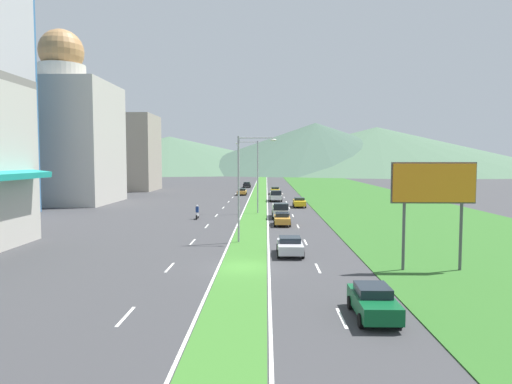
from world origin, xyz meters
The scene contains 41 objects.
ground_plane centered at (0.00, 0.00, 0.00)m, with size 600.00×600.00×0.00m, color #38383A.
grass_median centered at (0.00, 60.00, 0.03)m, with size 3.20×240.00×0.06m, color #387028.
grass_verge_right centered at (20.60, 60.00, 0.03)m, with size 24.00×240.00×0.06m, color #2D6023.
lane_dash_left_1 centered at (-5.10, -10.01, 0.01)m, with size 0.16×2.80×0.01m, color silver.
lane_dash_left_2 centered at (-5.10, -0.02, 0.01)m, with size 0.16×2.80×0.01m, color silver.
lane_dash_left_3 centered at (-5.10, 9.97, 0.01)m, with size 0.16×2.80×0.01m, color silver.
lane_dash_left_4 centered at (-5.10, 19.96, 0.01)m, with size 0.16×2.80×0.01m, color silver.
lane_dash_left_5 centered at (-5.10, 29.95, 0.01)m, with size 0.16×2.80×0.01m, color silver.
lane_dash_left_6 centered at (-5.10, 39.94, 0.01)m, with size 0.16×2.80×0.01m, color silver.
lane_dash_left_7 centered at (-5.10, 49.93, 0.01)m, with size 0.16×2.80×0.01m, color silver.
lane_dash_left_8 centered at (-5.10, 59.92, 0.01)m, with size 0.16×2.80×0.01m, color silver.
lane_dash_left_9 centered at (-5.10, 69.91, 0.01)m, with size 0.16×2.80×0.01m, color silver.
lane_dash_right_1 centered at (5.10, -10.01, 0.01)m, with size 0.16×2.80×0.01m, color silver.
lane_dash_right_2 centered at (5.10, -0.02, 0.01)m, with size 0.16×2.80×0.01m, color silver.
lane_dash_right_3 centered at (5.10, 9.97, 0.01)m, with size 0.16×2.80×0.01m, color silver.
lane_dash_right_4 centered at (5.10, 19.96, 0.01)m, with size 0.16×2.80×0.01m, color silver.
lane_dash_right_5 centered at (5.10, 29.95, 0.01)m, with size 0.16×2.80×0.01m, color silver.
lane_dash_right_6 centered at (5.10, 39.94, 0.01)m, with size 0.16×2.80×0.01m, color silver.
lane_dash_right_7 centered at (5.10, 49.93, 0.01)m, with size 0.16×2.80×0.01m, color silver.
lane_dash_right_8 centered at (5.10, 59.92, 0.01)m, with size 0.16×2.80×0.01m, color silver.
lane_dash_right_9 centered at (5.10, 69.91, 0.01)m, with size 0.16×2.80×0.01m, color silver.
edge_line_median_left centered at (-1.75, 60.00, 0.01)m, with size 0.16×240.00×0.01m, color silver.
edge_line_median_right centered at (1.75, 60.00, 0.01)m, with size 0.16×240.00×0.01m, color silver.
domed_building centered at (-33.07, 47.43, 11.59)m, with size 16.42×16.42×29.32m.
midrise_colored centered at (-32.25, 80.94, 9.13)m, with size 13.61×13.61×18.26m, color #9E9384.
hill_far_left centered at (-61.30, 269.32, 11.25)m, with size 206.58×206.58×22.51m, color #47664C.
hill_far_center centered at (30.83, 246.48, 14.69)m, with size 170.74×170.74×29.39m, color #3D5647.
hill_far_right centered at (69.37, 256.57, 13.76)m, with size 218.12×218.12×27.52m, color #47664C.
street_lamp_near centered at (-0.52, 9.73, 5.51)m, with size 3.44×0.28×9.51m.
street_lamp_mid centered at (0.05, 32.28, 5.74)m, with size 3.16×0.40×10.01m.
billboard_roadside centered at (12.61, -0.59, 5.55)m, with size 5.60×0.28×7.27m.
car_0 centered at (6.58, -9.91, 0.78)m, with size 1.90×4.21×1.51m.
car_1 centered at (3.48, 69.00, 0.79)m, with size 2.03×4.76×1.52m.
car_2 centered at (3.41, 4.42, 0.74)m, with size 2.04×4.09×1.40m.
car_3 centered at (6.75, 41.12, 0.78)m, with size 1.95×4.29×1.49m.
car_4 centered at (-3.65, 92.51, 0.78)m, with size 2.01×4.43×1.49m.
car_5 centered at (-3.59, 65.99, 0.74)m, with size 1.99×4.68×1.43m.
car_6 centered at (3.35, 20.89, 0.73)m, with size 1.89×4.26×1.41m.
pickup_truck_0 centered at (3.38, 27.52, 0.98)m, with size 2.18×5.40×2.00m.
pickup_truck_1 centered at (3.29, 51.51, 0.98)m, with size 2.18×5.40×2.00m.
motorcycle_rider centered at (-7.09, 26.16, 0.75)m, with size 0.36×2.00×1.80m.
Camera 1 is at (1.55, -31.33, 7.41)m, focal length 32.50 mm.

